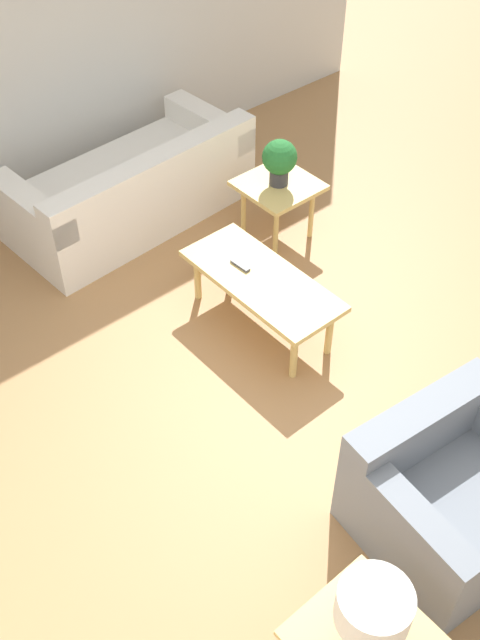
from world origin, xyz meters
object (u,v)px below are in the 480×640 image
object	(u,v)px
side_table_plant	(278,191)
potted_plant	(280,159)
sofa	(132,189)
armchair	(451,492)
table_lamp	(373,611)
coffee_table	(261,283)

from	to	relation	value
side_table_plant	potted_plant	size ratio (longest dim) A/B	1.53
sofa	armchair	distance (m)	3.49
sofa	table_lamp	bearing A→B (deg)	66.95
armchair	potted_plant	xyz separation A→B (m)	(2.54, -1.07, 0.42)
coffee_table	potted_plant	bearing A→B (deg)	-48.80
coffee_table	potted_plant	world-z (taller)	potted_plant
coffee_table	table_lamp	distance (m)	2.52
sofa	side_table_plant	xyz separation A→B (m)	(-0.94, -0.74, 0.15)
armchair	coffee_table	distance (m)	1.87
armchair	side_table_plant	bearing A→B (deg)	73.63
coffee_table	side_table_plant	size ratio (longest dim) A/B	2.11
side_table_plant	table_lamp	xyz separation A→B (m)	(-2.82, 2.08, 0.34)
sofa	side_table_plant	bearing A→B (deg)	124.96
table_lamp	coffee_table	bearing A→B (deg)	-31.31
side_table_plant	potted_plant	distance (m)	0.28
armchair	table_lamp	world-z (taller)	table_lamp
coffee_table	table_lamp	bearing A→B (deg)	148.69
armchair	side_table_plant	xyz separation A→B (m)	(2.54, -1.07, 0.14)
sofa	coffee_table	distance (m)	1.63
armchair	coffee_table	size ratio (longest dim) A/B	0.89
sofa	armchair	xyz separation A→B (m)	(-3.48, 0.33, 0.01)
coffee_table	table_lamp	world-z (taller)	table_lamp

